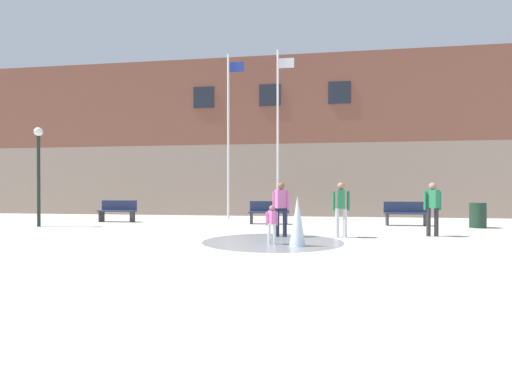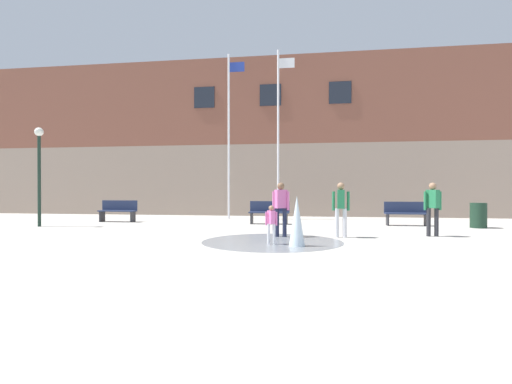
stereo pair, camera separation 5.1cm
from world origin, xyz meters
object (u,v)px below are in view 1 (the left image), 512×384
(adult_in_red, at_px, (281,205))
(trash_can, at_px, (478,215))
(adult_near_bench, at_px, (341,205))
(lamp_post_left_lane, at_px, (39,161))
(flagpole_right, at_px, (278,129))
(adult_watching, at_px, (432,205))
(park_bench_far_right, at_px, (406,213))
(child_with_pink_shirt, at_px, (272,222))
(park_bench_under_right_flagpole, at_px, (269,212))
(flagpole_left, at_px, (229,131))
(park_bench_far_left, at_px, (118,211))

(adult_in_red, height_order, trash_can, adult_in_red)
(adult_near_bench, height_order, lamp_post_left_lane, lamp_post_left_lane)
(lamp_post_left_lane, bearing_deg, adult_in_red, -11.15)
(adult_near_bench, relative_size, flagpole_right, 0.20)
(adult_watching, bearing_deg, lamp_post_left_lane, -134.42)
(adult_in_red, xyz_separation_m, adult_watching, (4.42, 0.80, 0.00))
(park_bench_far_right, bearing_deg, child_with_pink_shirt, -127.34)
(park_bench_under_right_flagpole, height_order, lamp_post_left_lane, lamp_post_left_lane)
(park_bench_far_right, height_order, adult_in_red, adult_in_red)
(flagpole_left, distance_m, flagpole_right, 2.33)
(adult_in_red, relative_size, flagpole_left, 0.21)
(park_bench_under_right_flagpole, xyz_separation_m, adult_near_bench, (2.58, -4.07, 0.45))
(trash_can, bearing_deg, park_bench_far_left, 177.92)
(park_bench_far_left, height_order, adult_watching, adult_watching)
(park_bench_far_left, bearing_deg, child_with_pink_shirt, -39.04)
(adult_in_red, bearing_deg, park_bench_under_right_flagpole, 66.29)
(lamp_post_left_lane, distance_m, trash_can, 16.22)
(park_bench_far_left, relative_size, trash_can, 1.78)
(child_with_pink_shirt, xyz_separation_m, flagpole_left, (-2.94, 8.32, 3.53))
(trash_can, bearing_deg, adult_in_red, -151.01)
(flagpole_right, bearing_deg, adult_near_bench, -69.70)
(adult_near_bench, distance_m, flagpole_right, 7.72)
(adult_near_bench, distance_m, lamp_post_left_lane, 11.15)
(park_bench_far_right, distance_m, adult_in_red, 6.18)
(park_bench_far_left, xyz_separation_m, child_with_pink_shirt, (7.26, -5.88, 0.10))
(adult_in_red, bearing_deg, flagpole_right, 60.90)
(adult_watching, relative_size, flagpole_right, 0.20)
(adult_in_red, distance_m, child_with_pink_shirt, 1.65)
(child_with_pink_shirt, height_order, flagpole_left, flagpole_left)
(adult_in_red, distance_m, flagpole_right, 7.48)
(park_bench_under_right_flagpole, distance_m, park_bench_far_right, 5.26)
(flagpole_right, xyz_separation_m, lamp_post_left_lane, (-8.48, -4.90, -1.72))
(lamp_post_left_lane, bearing_deg, trash_can, 6.96)
(park_bench_far_left, height_order, adult_near_bench, adult_near_bench)
(park_bench_far_left, distance_m, adult_watching, 12.29)
(adult_watching, height_order, flagpole_left, flagpole_left)
(flagpole_left, height_order, flagpole_right, flagpole_right)
(trash_can, bearing_deg, park_bench_far_right, 167.11)
(park_bench_far_right, bearing_deg, adult_in_red, -135.73)
(park_bench_under_right_flagpole, distance_m, adult_in_red, 4.31)
(flagpole_right, xyz_separation_m, trash_can, (7.49, -2.95, -3.70))
(park_bench_far_right, height_order, flagpole_left, flagpole_left)
(flagpole_left, relative_size, lamp_post_left_lane, 2.10)
(park_bench_far_right, bearing_deg, adult_near_bench, -122.77)
(park_bench_under_right_flagpole, height_order, adult_in_red, adult_in_red)
(park_bench_far_left, xyz_separation_m, flagpole_right, (6.65, 2.44, 3.67))
(child_with_pink_shirt, distance_m, lamp_post_left_lane, 9.89)
(park_bench_far_left, relative_size, park_bench_under_right_flagpole, 1.00)
(park_bench_far_left, distance_m, lamp_post_left_lane, 3.64)
(park_bench_far_right, bearing_deg, park_bench_far_left, -179.86)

